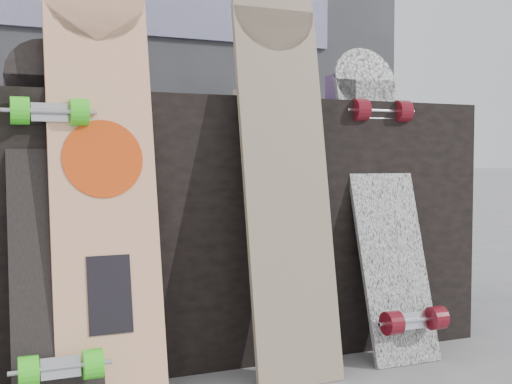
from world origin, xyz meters
name	(u,v)px	position (x,y,z in m)	size (l,w,h in m)	color
vendor_table	(223,223)	(0.00, 0.50, 0.40)	(1.60, 0.60, 0.80)	black
booth	(159,52)	(0.00, 1.35, 1.10)	(2.40, 0.22, 2.20)	#323337
merch_box_purple	(80,85)	(-0.46, 0.55, 0.85)	(0.18, 0.12, 0.10)	#55366F
merch_box_small	(351,91)	(0.49, 0.48, 0.86)	(0.14, 0.14, 0.12)	#55366F
merch_box_flat	(267,98)	(0.18, 0.54, 0.83)	(0.22, 0.10, 0.06)	#D1B78C
longboard_geisha	(102,153)	(-0.45, 0.17, 0.63)	(0.27, 0.29, 1.20)	beige
longboard_celtic	(284,155)	(0.05, 0.12, 0.63)	(0.26, 0.23, 1.18)	beige
longboard_cascadia	(385,193)	(0.43, 0.18, 0.51)	(0.23, 0.36, 0.99)	white
skateboard_dark	(52,212)	(-0.58, 0.15, 0.48)	(0.21, 0.35, 0.94)	black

